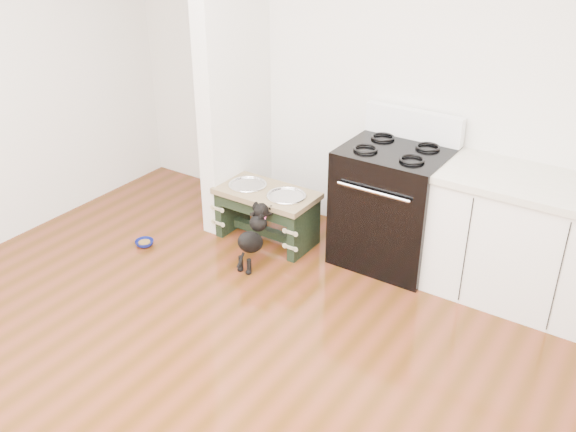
# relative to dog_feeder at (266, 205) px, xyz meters

# --- Properties ---
(ground) EXTENTS (5.00, 5.00, 0.00)m
(ground) POSITION_rel_dog_feeder_xyz_m (0.71, -1.87, -0.32)
(ground) COLOR #46260C
(ground) RESTS_ON ground
(room_shell) EXTENTS (5.00, 5.00, 5.00)m
(room_shell) POSITION_rel_dog_feeder_xyz_m (0.71, -1.87, 1.30)
(room_shell) COLOR silver
(room_shell) RESTS_ON ground
(partition_wall) EXTENTS (0.15, 0.80, 2.70)m
(partition_wall) POSITION_rel_dog_feeder_xyz_m (-0.46, 0.23, 1.03)
(partition_wall) COLOR silver
(partition_wall) RESTS_ON ground
(oven_range) EXTENTS (0.76, 0.69, 1.14)m
(oven_range) POSITION_rel_dog_feeder_xyz_m (0.96, 0.29, 0.16)
(oven_range) COLOR black
(oven_range) RESTS_ON ground
(cabinet_run) EXTENTS (1.24, 0.64, 0.91)m
(cabinet_run) POSITION_rel_dog_feeder_xyz_m (1.94, 0.31, 0.14)
(cabinet_run) COLOR white
(cabinet_run) RESTS_ON ground
(dog_feeder) EXTENTS (0.81, 0.43, 0.46)m
(dog_feeder) POSITION_rel_dog_feeder_xyz_m (0.00, 0.00, 0.00)
(dog_feeder) COLOR black
(dog_feeder) RESTS_ON ground
(puppy) EXTENTS (0.14, 0.42, 0.50)m
(puppy) POSITION_rel_dog_feeder_xyz_m (0.14, -0.37, -0.05)
(puppy) COLOR black
(puppy) RESTS_ON ground
(floor_bowl) EXTENTS (0.19, 0.19, 0.05)m
(floor_bowl) POSITION_rel_dog_feeder_xyz_m (-0.77, -0.64, -0.29)
(floor_bowl) COLOR navy
(floor_bowl) RESTS_ON ground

